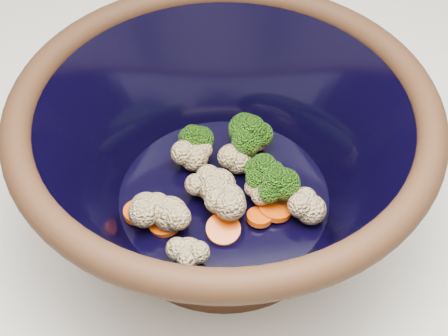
% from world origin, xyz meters
% --- Properties ---
extents(mixing_bowl, '(0.45, 0.45, 0.17)m').
position_xyz_m(mixing_bowl, '(-0.08, 0.08, 0.99)').
color(mixing_bowl, black).
rests_on(mixing_bowl, counter).
extents(vegetable_pile, '(0.19, 0.16, 0.05)m').
position_xyz_m(vegetable_pile, '(-0.07, 0.09, 0.96)').
color(vegetable_pile, '#608442').
rests_on(vegetable_pile, mixing_bowl).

